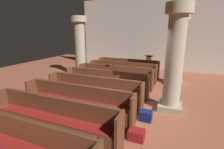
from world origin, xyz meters
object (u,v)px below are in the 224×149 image
(kneeler_box_red, at_px, (137,135))
(pillar_aisle_side, at_px, (177,48))
(pew_row_6, at_px, (52,117))
(pew_row_3, at_px, (106,81))
(pew_row_1, at_px, (122,71))
(pew_row_4, at_px, (93,89))
(pillar_far_side, at_px, (80,46))
(pillar_aisle_rear, at_px, (175,58))
(kneeler_box_navy, at_px, (146,116))
(pew_row_7, at_px, (12,143))
(lectern, at_px, (148,65))
(hymn_book, at_px, (109,65))
(pew_row_0, at_px, (128,67))
(pew_row_5, at_px, (77,101))
(pew_row_2, at_px, (115,75))

(kneeler_box_red, bearing_deg, pillar_aisle_side, 82.78)
(pew_row_6, bearing_deg, pew_row_3, 90.00)
(pew_row_1, bearing_deg, kneeler_box_red, -66.98)
(pew_row_6, bearing_deg, kneeler_box_red, 17.69)
(pew_row_3, xyz_separation_m, pew_row_4, (0.00, -1.01, 0.00))
(pillar_far_side, height_order, pillar_aisle_rear, same)
(pew_row_4, xyz_separation_m, kneeler_box_navy, (1.92, -0.48, -0.35))
(pew_row_1, bearing_deg, pillar_far_side, -179.92)
(pillar_aisle_rear, height_order, kneeler_box_red, pillar_aisle_rear)
(pillar_far_side, bearing_deg, pew_row_1, 0.08)
(pew_row_7, distance_m, pillar_far_side, 6.62)
(kneeler_box_red, bearing_deg, pillar_far_side, 134.34)
(pillar_aisle_side, xyz_separation_m, kneeler_box_navy, (-0.58, -3.90, -1.53))
(pillar_aisle_side, relative_size, lectern, 2.95)
(pillar_aisle_side, xyz_separation_m, lectern, (-1.55, 1.74, -1.21))
(pew_row_4, bearing_deg, pillar_aisle_side, 53.84)
(pew_row_3, relative_size, pillar_aisle_rear, 1.08)
(kneeler_box_red, bearing_deg, hymn_book, 121.97)
(pew_row_0, height_order, pew_row_6, same)
(pew_row_5, bearing_deg, kneeler_box_navy, 15.31)
(pew_row_2, height_order, pew_row_6, same)
(kneeler_box_navy, height_order, kneeler_box_red, kneeler_box_navy)
(pew_row_5, height_order, pillar_aisle_side, pillar_aisle_side)
(pillar_aisle_rear, height_order, hymn_book, pillar_aisle_rear)
(lectern, height_order, hymn_book, lectern)
(pew_row_0, distance_m, pillar_aisle_side, 2.83)
(pew_row_6, relative_size, hymn_book, 16.49)
(hymn_book, bearing_deg, pew_row_0, 78.38)
(pew_row_4, bearing_deg, kneeler_box_navy, -14.10)
(pew_row_5, xyz_separation_m, kneeler_box_navy, (1.92, 0.52, -0.35))
(kneeler_box_red, bearing_deg, kneeler_box_navy, 87.92)
(pew_row_6, height_order, pew_row_7, same)
(pew_row_5, bearing_deg, lectern, 81.24)
(pew_row_3, height_order, kneeler_box_navy, pew_row_3)
(pew_row_0, bearing_deg, pillar_aisle_rear, -54.75)
(pew_row_1, height_order, pillar_far_side, pillar_far_side)
(pew_row_6, bearing_deg, pew_row_0, 90.00)
(pillar_aisle_side, bearing_deg, pew_row_0, 166.21)
(pew_row_0, distance_m, kneeler_box_navy, 4.91)
(pillar_far_side, relative_size, hymn_book, 15.33)
(pew_row_3, height_order, kneeler_box_red, pew_row_3)
(pew_row_7, bearing_deg, pillar_aisle_side, 68.81)
(pew_row_3, distance_m, pillar_aisle_rear, 2.81)
(lectern, height_order, kneeler_box_red, lectern)
(pew_row_3, bearing_deg, pew_row_5, -90.00)
(pew_row_2, xyz_separation_m, pillar_far_side, (-2.44, 1.00, 1.18))
(pew_row_1, bearing_deg, pillar_aisle_rear, -45.33)
(pew_row_6, height_order, hymn_book, hymn_book)
(kneeler_box_navy, bearing_deg, pew_row_1, 118.71)
(pillar_far_side, bearing_deg, kneeler_box_navy, -38.73)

